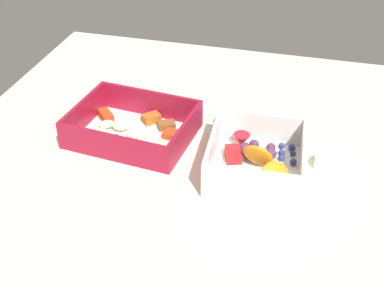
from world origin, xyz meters
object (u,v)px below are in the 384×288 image
Objects in this scene: pasta_container at (133,131)px; paper_cup_liner at (329,164)px; candy_bar at (237,122)px; fruit_bowl at (257,160)px.

pasta_container reaches higher than paper_cup_liner.
pasta_container is 17.65cm from candy_bar.
candy_bar is 17.56cm from paper_cup_liner.
paper_cup_liner is (15.39, -8.43, 0.35)cm from candy_bar.
pasta_container is 30.90cm from paper_cup_liner.
pasta_container is 2.85× the size of candy_bar.
fruit_bowl reaches higher than candy_bar.
fruit_bowl is 2.22× the size of candy_bar.
fruit_bowl is 3.67× the size of paper_cup_liner.
fruit_bowl is at bearing -162.63° from paper_cup_liner.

